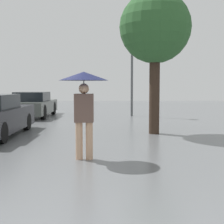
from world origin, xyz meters
TOP-DOWN VIEW (x-y plane):
  - pedestrian at (-0.17, 4.31)m, footprint 0.98×0.98m
  - parked_car_farthest at (-3.31, 13.37)m, footprint 1.65×4.27m
  - tree at (1.77, 7.76)m, footprint 2.19×2.19m
  - street_lamp at (1.54, 13.67)m, footprint 0.38×0.38m

SIDE VIEW (x-z plane):
  - parked_car_farthest at x=-3.31m, z-range -0.03..1.19m
  - pedestrian at x=-0.17m, z-range 0.51..2.27m
  - tree at x=1.77m, z-range 1.04..5.42m
  - street_lamp at x=1.54m, z-range 0.96..5.62m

